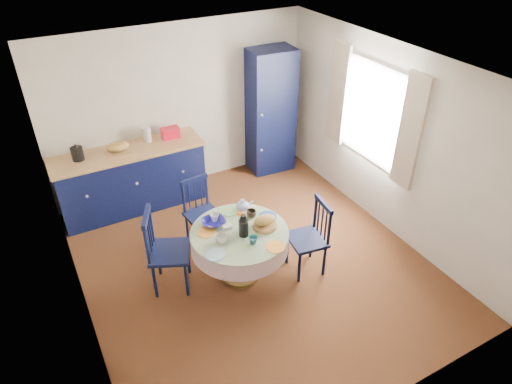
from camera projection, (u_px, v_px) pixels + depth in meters
floor at (253, 263)px, 5.80m from camera, size 4.50×4.50×0.00m
ceiling at (252, 70)px, 4.42m from camera, size 4.50×4.50×0.00m
wall_back at (181, 109)px, 6.76m from camera, size 4.00×0.02×2.50m
wall_left at (66, 233)px, 4.31m from camera, size 0.02×4.50×2.50m
wall_right at (388, 140)px, 5.91m from camera, size 0.02×4.50×2.50m
window at (373, 113)px, 5.96m from camera, size 0.10×1.74×1.45m
kitchen_counter at (132, 178)px, 6.59m from camera, size 2.11×0.66×1.18m
pantry_cabinet at (270, 112)px, 7.27m from camera, size 0.74×0.55×2.01m
dining_table at (240, 239)px, 5.30m from camera, size 1.14×1.14×0.97m
chair_left at (165, 250)px, 5.19m from camera, size 0.60×0.61×1.05m
chair_far at (201, 212)px, 5.91m from camera, size 0.46×0.44×0.93m
chair_right at (310, 237)px, 5.46m from camera, size 0.47×0.49×0.97m
mug_a at (222, 238)px, 5.05m from camera, size 0.13×0.13×0.11m
mug_b at (253, 240)px, 5.03m from camera, size 0.10×0.10×0.09m
mug_c at (251, 214)px, 5.44m from camera, size 0.12×0.12×0.10m
mug_d at (215, 217)px, 5.37m from camera, size 0.11×0.11×0.10m
cobalt_bowl at (214, 222)px, 5.32m from camera, size 0.27×0.27×0.07m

